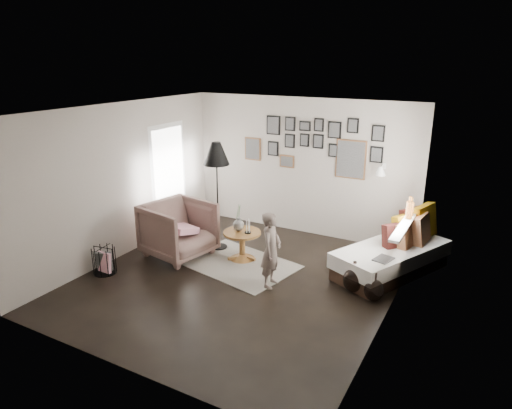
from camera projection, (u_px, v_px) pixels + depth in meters
The scene contains 23 objects.
ground at pixel (238, 280), 7.05m from camera, with size 4.80×4.80×0.00m, color black.
wall_back at pixel (302, 167), 8.65m from camera, with size 4.50×4.50×0.00m, color #ACA297.
wall_front at pixel (116, 262), 4.65m from camera, with size 4.50×4.50×0.00m, color #ACA297.
wall_left at pixel (122, 181), 7.67m from camera, with size 4.80×4.80×0.00m, color #ACA297.
wall_right at pixel (393, 227), 5.63m from camera, with size 4.80×4.80×0.00m, color #ACA297.
ceiling at pixel (235, 110), 6.25m from camera, with size 4.80×4.80×0.00m, color white.
door_left at pixel (169, 179), 8.75m from camera, with size 0.00×2.14×2.14m.
window_right at pixel (406, 221), 6.89m from camera, with size 0.15×1.32×1.30m.
gallery_wall at pixel (316, 145), 8.37m from camera, with size 2.74×0.03×1.08m.
wall_sconce at pixel (380, 171), 7.67m from camera, with size 0.18×0.36×0.16m.
rug at pixel (238, 264), 7.60m from camera, with size 1.81×1.27×0.01m, color beige.
pedestal_table at pixel (242, 247), 7.72m from camera, with size 0.64×0.64×0.50m.
vase at pixel (239, 223), 7.65m from camera, with size 0.18×0.18×0.45m.
candles at pixel (248, 226), 7.56m from camera, with size 0.11×0.11×0.24m.
daybed at pixel (393, 252), 7.29m from camera, with size 1.62×2.17×0.99m.
magazine_on_daybed at pixel (383, 259), 6.70m from camera, with size 0.22×0.30×0.02m, color black.
armchair at pixel (179, 230), 7.80m from camera, with size 1.02×1.05×0.95m, color brown.
armchair_cushion at pixel (182, 229), 7.83m from camera, with size 0.43×0.43×0.11m, color white.
floor_lamp at pixel (216, 158), 7.74m from camera, with size 0.45×0.45×1.93m.
magazine_basket at pixel (104, 260), 7.24m from camera, with size 0.39×0.39×0.43m.
demijohn_large at pixel (354, 280), 6.67m from camera, with size 0.32×0.32×0.48m.
demijohn_small at pixel (374, 290), 6.43m from camera, with size 0.28×0.28×0.43m.
child at pixel (271, 250), 6.72m from camera, with size 0.42×0.28×1.16m, color #6C5C55.
Camera 1 is at (3.29, -5.43, 3.30)m, focal length 32.00 mm.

